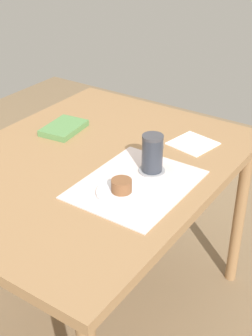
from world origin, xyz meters
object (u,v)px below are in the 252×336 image
pastry (122,186)px  pastry_plate (122,193)px  dining_table (90,180)px  coffee_mug (153,153)px  small_book (64,128)px

pastry → pastry_plate: bearing=0.0°
dining_table → coffee_mug: bearing=-75.1°
pastry_plate → pastry: 0.03m
pastry → coffee_mug: 0.18m
dining_table → small_book: size_ratio=6.44×
pastry_plate → small_book: 0.52m
small_book → pastry_plate: bearing=-126.1°
coffee_mug → small_book: size_ratio=0.72×
pastry_plate → coffee_mug: size_ratio=1.22×
dining_table → pastry: pastry is taller
dining_table → pastry: size_ratio=17.93×
pastry → small_book: (0.25, 0.45, -0.02)m
pastry_plate → pastry: (0.00, 0.00, 0.03)m
pastry → coffee_mug: (0.18, -0.00, 0.04)m
pastry → small_book: bearing=60.8°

